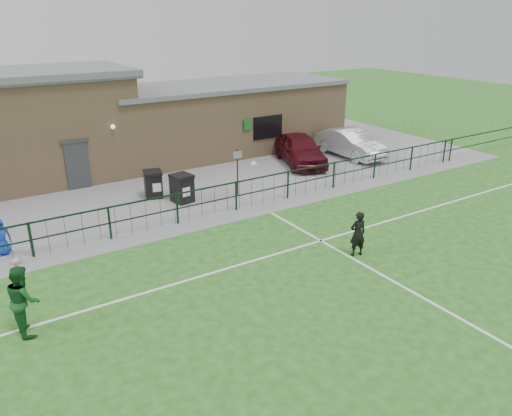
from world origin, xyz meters
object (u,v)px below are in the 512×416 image
spectator_child (1,237)px  sign_post (237,172)px  wheelie_bin_right (153,185)px  car_silver (350,143)px  ball_ground (16,261)px  wheelie_bin_left (182,189)px  car_maroon (300,149)px  outfield_player (23,300)px

spectator_child → sign_post: bearing=8.4°
wheelie_bin_right → sign_post: sign_post is taller
wheelie_bin_right → car_silver: (11.35, 0.34, 0.20)m
car_silver → ball_ground: bearing=-167.4°
wheelie_bin_left → wheelie_bin_right: wheelie_bin_left is taller
wheelie_bin_left → ball_ground: 7.05m
ball_ground → car_maroon: bearing=16.0°
wheelie_bin_right → outfield_player: (-6.20, -7.36, 0.34)m
sign_post → car_silver: bearing=13.8°
wheelie_bin_left → sign_post: 2.45m
wheelie_bin_left → spectator_child: bearing=-178.5°
sign_post → car_silver: size_ratio=0.46×
wheelie_bin_right → car_silver: size_ratio=0.24×
wheelie_bin_right → wheelie_bin_left: bearing=-41.6°
sign_post → car_maroon: bearing=24.4°
sign_post → outfield_player: (-9.32, -5.68, -0.13)m
wheelie_bin_left → outfield_player: size_ratio=0.60×
car_maroon → car_silver: 3.14m
car_maroon → outfield_player: 16.49m
car_silver → wheelie_bin_left: bearing=-171.5°
spectator_child → ball_ground: spectator_child is taller
wheelie_bin_right → sign_post: size_ratio=0.52×
wheelie_bin_left → car_silver: (10.58, 1.51, 0.19)m
sign_post → spectator_child: sign_post is taller
outfield_player → ball_ground: size_ratio=7.25×
wheelie_bin_right → car_maroon: car_maroon is taller
sign_post → outfield_player: size_ratio=1.12×
car_maroon → wheelie_bin_left: bearing=-146.4°
car_maroon → car_silver: car_maroon is taller
wheelie_bin_right → sign_post: (3.12, -1.68, 0.48)m
car_maroon → outfield_player: bearing=-131.1°
sign_post → car_silver: (8.23, 2.02, -0.28)m
wheelie_bin_right → car_maroon: bearing=19.3°
wheelie_bin_left → ball_ground: bearing=-170.7°
spectator_child → wheelie_bin_right: bearing=25.6°
wheelie_bin_left → sign_post: size_ratio=0.54×
car_maroon → car_silver: bearing=14.6°
outfield_player → car_maroon: bearing=-64.5°
wheelie_bin_right → sign_post: 3.58m
spectator_child → ball_ground: (0.22, -0.93, -0.50)m
wheelie_bin_left → car_silver: bearing=-1.1°
wheelie_bin_right → outfield_player: bearing=-115.1°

